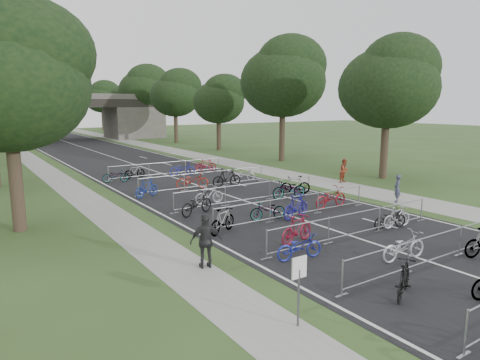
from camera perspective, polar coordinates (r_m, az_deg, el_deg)
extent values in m
cube|color=black|center=(56.34, -19.67, 3.92)|extent=(11.00, 140.00, 0.01)
cube|color=gray|center=(58.77, -12.07, 4.52)|extent=(3.00, 140.00, 0.01)
cube|color=gray|center=(55.03, -27.26, 3.26)|extent=(2.00, 140.00, 0.01)
cube|color=silver|center=(56.34, -19.66, 3.92)|extent=(0.12, 140.00, 0.00)
cube|color=#4D4A45|center=(73.85, -13.94, 7.48)|extent=(8.00, 8.00, 5.00)
cube|color=black|center=(70.73, -22.96, 9.40)|extent=(30.00, 8.00, 1.20)
cube|color=#4D4A45|center=(67.01, -22.39, 10.30)|extent=(30.00, 0.40, 0.90)
cube|color=#4D4A45|center=(74.47, -23.58, 10.12)|extent=(30.00, 0.40, 0.90)
cylinder|color=#4C4C51|center=(11.05, 7.80, -15.34)|extent=(0.06, 0.06, 1.50)
cube|color=white|center=(10.73, 7.91, -11.48)|extent=(0.45, 0.04, 0.55)
cylinder|color=#33261C|center=(20.80, -27.69, -0.43)|extent=(0.56, 0.56, 4.20)
ellipsoid|color=black|center=(20.54, -28.64, 10.94)|extent=(6.72, 6.72, 5.51)
sphere|color=black|center=(20.20, -27.09, 14.93)|extent=(5.38, 5.38, 5.38)
cylinder|color=#33261C|center=(33.60, 18.68, 4.03)|extent=(0.56, 0.56, 4.48)
ellipsoid|color=black|center=(33.46, 19.11, 11.52)|extent=(7.17, 7.17, 5.88)
sphere|color=black|center=(33.72, 20.59, 13.86)|extent=(5.73, 5.73, 5.73)
sphere|color=black|center=(33.36, 17.80, 10.05)|extent=(4.66, 4.66, 4.66)
cylinder|color=#33261C|center=(41.97, 5.63, 6.04)|extent=(0.56, 0.56, 5.11)
ellipsoid|color=black|center=(41.92, 5.75, 12.89)|extent=(8.18, 8.18, 6.70)
sphere|color=black|center=(42.03, 6.89, 15.09)|extent=(6.54, 6.54, 6.54)
sphere|color=black|center=(41.96, 4.74, 11.50)|extent=(5.31, 5.31, 5.31)
cylinder|color=#33261C|center=(51.84, -2.84, 6.14)|extent=(0.56, 0.56, 3.85)
ellipsoid|color=black|center=(51.72, -2.88, 10.32)|extent=(6.16, 6.16, 5.05)
sphere|color=black|center=(51.62, -2.01, 11.69)|extent=(4.93, 4.93, 4.93)
sphere|color=black|center=(51.90, -3.63, 9.46)|extent=(4.00, 4.00, 4.00)
cylinder|color=#33261C|center=(62.42, -8.54, 7.00)|extent=(0.56, 0.56, 4.48)
ellipsoid|color=black|center=(62.34, -8.64, 11.03)|extent=(7.17, 7.17, 5.88)
sphere|color=black|center=(62.19, -7.97, 12.37)|extent=(5.73, 5.73, 5.73)
sphere|color=black|center=(62.58, -9.24, 10.19)|extent=(4.66, 4.66, 4.66)
cylinder|color=#33261C|center=(73.43, -12.57, 7.56)|extent=(0.56, 0.56, 5.11)
ellipsoid|color=black|center=(73.40, -12.72, 11.47)|extent=(8.18, 8.18, 6.70)
sphere|color=black|center=(73.22, -12.18, 12.78)|extent=(6.54, 6.54, 6.54)
sphere|color=black|center=(73.67, -13.20, 10.65)|extent=(5.31, 5.31, 5.31)
cylinder|color=#33261C|center=(84.75, -15.52, 7.32)|extent=(0.56, 0.56, 3.85)
ellipsoid|color=black|center=(84.68, -15.64, 9.87)|extent=(6.16, 6.16, 5.05)
sphere|color=black|center=(84.40, -15.18, 10.73)|extent=(4.93, 4.93, 4.93)
sphere|color=black|center=(85.00, -16.04, 9.33)|extent=(4.00, 4.00, 4.00)
cylinder|color=#33261C|center=(96.20, -17.79, 7.68)|extent=(0.56, 0.56, 4.48)
ellipsoid|color=black|center=(96.15, -17.93, 10.29)|extent=(7.17, 7.17, 5.88)
sphere|color=black|center=(95.87, -17.55, 11.17)|extent=(5.73, 5.73, 5.73)
sphere|color=black|center=(96.49, -18.28, 9.74)|extent=(4.66, 4.66, 4.66)
cylinder|color=#929499|center=(11.08, 27.89, -17.57)|extent=(0.05, 0.05, 1.10)
cube|color=#929499|center=(11.33, 27.66, -19.99)|extent=(0.50, 0.08, 0.03)
cylinder|color=#929499|center=(16.30, 24.74, -6.63)|extent=(9.20, 0.04, 0.04)
cylinder|color=#929499|center=(16.56, 24.52, -9.52)|extent=(9.20, 0.04, 0.04)
cylinder|color=#929499|center=(12.94, 13.49, -12.58)|extent=(0.05, 0.05, 1.10)
cube|color=#929499|center=(13.16, 13.39, -14.73)|extent=(0.50, 0.08, 0.03)
cylinder|color=#929499|center=(15.21, 21.51, -9.54)|extent=(0.05, 0.05, 1.10)
cube|color=#929499|center=(15.39, 21.38, -11.42)|extent=(0.50, 0.08, 0.03)
cylinder|color=#929499|center=(17.72, 27.26, -7.21)|extent=(0.05, 0.05, 1.10)
cube|color=#929499|center=(17.88, 27.13, -8.85)|extent=(0.50, 0.08, 0.03)
cylinder|color=#929499|center=(18.34, 15.16, -4.24)|extent=(9.20, 0.04, 0.04)
cylinder|color=#929499|center=(18.57, 15.04, -6.84)|extent=(9.20, 0.04, 0.04)
cylinder|color=#929499|center=(15.44, 3.58, -8.55)|extent=(0.05, 0.05, 1.10)
cube|color=#929499|center=(15.62, 3.56, -10.41)|extent=(0.50, 0.08, 0.03)
cylinder|color=#929499|center=(17.38, 11.72, -6.60)|extent=(0.05, 0.05, 1.10)
cube|color=#929499|center=(17.54, 11.66, -8.27)|extent=(0.50, 0.08, 0.03)
cylinder|color=#929499|center=(19.62, 18.07, -4.97)|extent=(0.05, 0.05, 1.10)
cube|color=#929499|center=(19.76, 17.98, -6.47)|extent=(0.50, 0.08, 0.03)
cylinder|color=#929499|center=(22.05, 23.04, -3.65)|extent=(0.05, 0.05, 1.10)
cube|color=#929499|center=(22.18, 22.95, -4.99)|extent=(0.50, 0.08, 0.03)
cylinder|color=#929499|center=(20.96, 7.35, -2.19)|extent=(9.20, 0.04, 0.04)
cylinder|color=#929499|center=(21.16, 7.30, -4.50)|extent=(9.20, 0.04, 0.04)
cylinder|color=#929499|center=(18.47, -3.59, -5.41)|extent=(0.05, 0.05, 1.10)
cube|color=#929499|center=(18.62, -3.57, -6.99)|extent=(0.50, 0.08, 0.03)
cylinder|color=#929499|center=(20.12, 4.01, -4.11)|extent=(0.05, 0.05, 1.10)
cube|color=#929499|center=(20.26, 3.99, -5.58)|extent=(0.50, 0.08, 0.03)
cylinder|color=#929499|center=(22.08, 10.34, -2.97)|extent=(0.05, 0.05, 1.10)
cube|color=#929499|center=(22.21, 10.29, -4.32)|extent=(0.50, 0.08, 0.03)
cylinder|color=#929499|center=(24.27, 15.57, -2.00)|extent=(0.05, 0.05, 1.10)
cube|color=#929499|center=(24.39, 15.51, -3.23)|extent=(0.50, 0.08, 0.03)
cylinder|color=#929499|center=(24.06, 1.11, -0.52)|extent=(9.20, 0.04, 0.04)
cylinder|color=#929499|center=(24.23, 1.10, -2.54)|extent=(9.20, 0.04, 0.04)
cylinder|color=#929499|center=(21.92, -8.84, -3.03)|extent=(0.05, 0.05, 1.10)
cube|color=#929499|center=(22.05, -8.81, -4.38)|extent=(0.50, 0.08, 0.03)
cylinder|color=#929499|center=(23.33, -2.00, -2.11)|extent=(0.05, 0.05, 1.10)
cube|color=#929499|center=(23.45, -1.99, -3.39)|extent=(0.50, 0.08, 0.03)
cylinder|color=#929499|center=(25.04, 3.99, -1.29)|extent=(0.05, 0.05, 1.10)
cube|color=#929499|center=(25.15, 3.97, -2.48)|extent=(0.50, 0.08, 0.03)
cylinder|color=#929499|center=(26.99, 9.16, -0.56)|extent=(0.05, 0.05, 1.10)
cube|color=#929499|center=(27.09, 9.13, -1.68)|extent=(0.50, 0.08, 0.03)
cylinder|color=#929499|center=(28.25, -4.68, 1.03)|extent=(9.20, 0.04, 0.04)
cylinder|color=#929499|center=(28.40, -4.65, -0.70)|extent=(9.20, 0.04, 0.04)
cylinder|color=#929499|center=(26.45, -13.41, -0.93)|extent=(0.05, 0.05, 1.10)
cube|color=#929499|center=(26.56, -13.36, -2.06)|extent=(0.50, 0.08, 0.03)
cylinder|color=#929499|center=(27.64, -7.44, -0.27)|extent=(0.05, 0.05, 1.10)
cube|color=#929499|center=(27.74, -7.42, -1.36)|extent=(0.50, 0.08, 0.03)
cylinder|color=#929499|center=(29.09, -2.02, 0.33)|extent=(0.05, 0.05, 1.10)
cube|color=#929499|center=(29.19, -2.02, -0.71)|extent=(0.50, 0.08, 0.03)
cylinder|color=#929499|center=(30.79, 2.84, 0.86)|extent=(0.05, 0.05, 1.10)
cube|color=#929499|center=(30.88, 2.83, -0.12)|extent=(0.50, 0.08, 0.03)
cylinder|color=#929499|center=(33.57, -9.65, 2.36)|extent=(9.20, 0.04, 0.04)
cylinder|color=#929499|center=(33.70, -9.61, 0.90)|extent=(9.20, 0.04, 0.04)
cylinder|color=#929499|center=(32.08, -17.15, 0.80)|extent=(0.05, 0.05, 1.10)
cube|color=#929499|center=(32.16, -17.10, -0.14)|extent=(0.50, 0.08, 0.03)
cylinder|color=#929499|center=(33.06, -12.06, 1.29)|extent=(0.05, 0.05, 1.10)
cube|color=#929499|center=(33.14, -12.02, 0.37)|extent=(0.50, 0.08, 0.03)
cylinder|color=#929499|center=(34.29, -7.29, 1.74)|extent=(0.05, 0.05, 1.10)
cube|color=#929499|center=(34.37, -7.27, 0.86)|extent=(0.50, 0.08, 0.03)
cylinder|color=#929499|center=(35.74, -2.88, 2.15)|extent=(0.05, 0.05, 1.10)
cube|color=#929499|center=(35.81, -2.87, 1.30)|extent=(0.50, 0.08, 0.03)
imported|color=black|center=(13.40, 21.01, -12.26)|extent=(1.82, 1.24, 1.07)
imported|color=#BBBAC3|center=(16.35, 20.98, -8.27)|extent=(2.03, 0.91, 1.03)
imported|color=#1C279A|center=(15.54, 7.91, -8.78)|extent=(1.90, 0.92, 0.96)
imported|color=maroon|center=(17.22, 7.60, -6.54)|extent=(1.99, 0.94, 1.15)
imported|color=black|center=(20.18, 19.37, -4.89)|extent=(1.84, 0.92, 0.92)
imported|color=silver|center=(20.44, 20.20, -4.67)|extent=(1.67, 0.60, 0.98)
imported|color=#929499|center=(18.38, -2.33, -5.46)|extent=(1.88, 1.28, 1.11)
imported|color=#929499|center=(20.53, 3.74, -4.03)|extent=(1.92, 0.99, 0.96)
imported|color=navy|center=(20.89, 7.48, -3.53)|extent=(2.04, 1.03, 1.18)
imported|color=maroon|center=(23.32, 11.99, -2.30)|extent=(2.16, 0.77, 1.13)
imported|color=black|center=(21.49, -5.80, -3.17)|extent=(2.30, 1.45, 1.14)
imported|color=#9A99A1|center=(23.75, -4.13, -2.00)|extent=(1.74, 0.58, 1.03)
imported|color=#929499|center=(25.18, 6.55, -1.25)|extent=(2.23, 1.12, 1.12)
imported|color=#929499|center=(26.51, 7.37, -0.68)|extent=(1.92, 1.31, 1.13)
imported|color=navy|center=(26.02, -12.34, -1.09)|extent=(1.85, 1.15, 1.08)
imported|color=maroon|center=(28.07, -6.38, -0.07)|extent=(2.25, 1.41, 1.11)
imported|color=black|center=(28.54, -1.79, 0.29)|extent=(2.12, 0.77, 1.25)
imported|color=#A7A5AD|center=(30.77, 0.46, 0.69)|extent=(1.82, 0.97, 0.91)
imported|color=#929499|center=(31.54, -16.27, 0.54)|extent=(1.87, 1.03, 0.93)
imported|color=#929499|center=(32.89, -13.88, 1.10)|extent=(1.74, 0.74, 1.01)
imported|color=navy|center=(33.52, -7.73, 1.48)|extent=(2.07, 1.19, 1.03)
imported|color=maroon|center=(35.52, -4.59, 2.04)|extent=(1.82, 0.99, 1.06)
imported|color=#373B52|center=(25.59, 20.21, -1.10)|extent=(0.69, 0.66, 1.58)
imported|color=brown|center=(31.09, 13.76, 1.21)|extent=(0.91, 0.76, 1.67)
imported|color=#252527|center=(14.56, -4.56, -8.15)|extent=(1.17, 0.73, 1.86)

